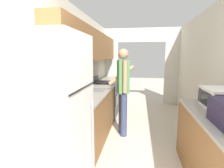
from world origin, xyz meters
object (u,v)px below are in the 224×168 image
refrigerator (51,126)px  range_oven (105,99)px  person (123,89)px  microwave (219,98)px

refrigerator → range_oven: (-0.03, 2.89, -0.44)m
refrigerator → range_oven: refrigerator is taller
refrigerator → person: size_ratio=1.04×
refrigerator → range_oven: bearing=90.7°
range_oven → microwave: microwave is taller
range_oven → person: (0.57, -1.04, 0.48)m
range_oven → microwave: bearing=-45.8°
microwave → range_oven: bearing=134.2°
range_oven → microwave: size_ratio=1.95×
microwave → person: bearing=145.0°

